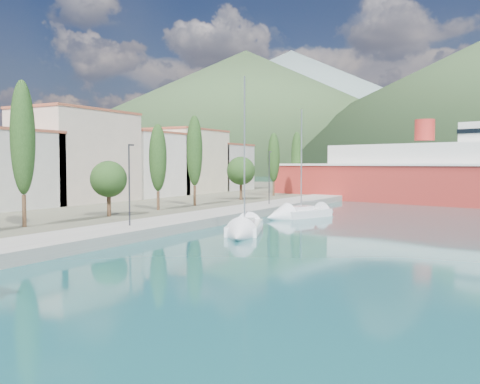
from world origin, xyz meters
The scene contains 8 objects.
ground centered at (0.00, 120.00, 0.00)m, with size 1400.00×1400.00×0.00m, color #174C4F.
quay centered at (-9.00, 26.00, 0.40)m, with size 5.00×88.00×0.80m, color gray.
land_strip centered at (-47.00, 36.00, 0.35)m, with size 70.00×148.00×0.70m, color #565644.
town_buildings centered at (-32.00, 36.91, 5.57)m, with size 9.20×69.20×11.30m.
tree_row centered at (-15.92, 31.63, 5.87)m, with size 3.71×63.83×10.90m.
lamp_posts centered at (-9.00, 13.88, 4.08)m, with size 0.15×48.11×6.06m.
sailboat_near centered at (-1.75, 17.57, 0.32)m, with size 5.57×9.35×13.11m.
sailboat_mid centered at (-3.52, 31.11, 0.33)m, with size 5.29×8.45×11.86m.
Camera 1 is at (16.95, -17.66, 5.38)m, focal length 40.00 mm.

